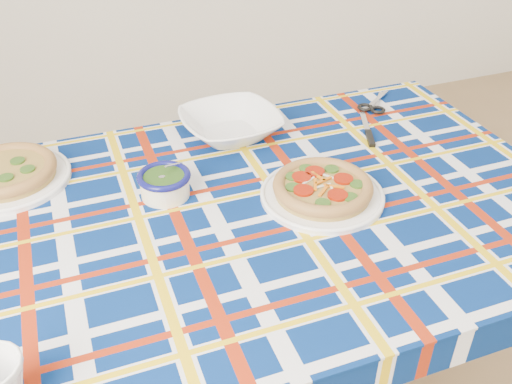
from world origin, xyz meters
name	(u,v)px	position (x,y,z in m)	size (l,w,h in m)	color
dining_table	(248,233)	(-0.58, 0.35, 0.61)	(1.45, 0.91, 0.67)	brown
tablecloth	(248,225)	(-0.58, 0.35, 0.63)	(1.47, 0.93, 0.10)	navy
main_focaccia_plate	(323,187)	(-0.42, 0.32, 0.71)	(0.28, 0.28, 0.06)	olive
pesto_bowl	(164,182)	(-0.74, 0.46, 0.71)	(0.12, 0.12, 0.07)	#1A370F
serving_bowl	(231,125)	(-0.51, 0.67, 0.71)	(0.26, 0.26, 0.06)	white
second_focaccia_plate	(6,172)	(-1.07, 0.65, 0.71)	(0.29, 0.29, 0.05)	olive
table_knife	(365,122)	(-0.15, 0.60, 0.68)	(0.21, 0.02, 0.01)	silver
kitchen_scissors	(378,99)	(-0.04, 0.71, 0.69)	(0.18, 0.09, 0.02)	silver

